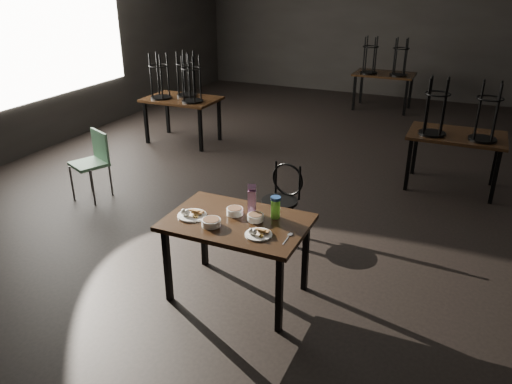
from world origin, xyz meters
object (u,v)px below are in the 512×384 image
at_px(bentwood_chair, 283,195).
at_px(school_chair, 93,158).
at_px(main_table, 237,229).
at_px(water_bottle, 276,207).
at_px(juice_carton, 252,200).

relative_size(bentwood_chair, school_chair, 0.95).
xyz_separation_m(bentwood_chair, school_chair, (-2.56, 0.01, 0.03)).
height_order(main_table, water_bottle, water_bottle).
distance_m(main_table, water_bottle, 0.38).
bearing_deg(bentwood_chair, juice_carton, -76.25).
xyz_separation_m(juice_carton, bentwood_chair, (-0.10, 1.02, -0.39)).
relative_size(water_bottle, bentwood_chair, 0.24).
bearing_deg(water_bottle, school_chair, 160.54).
distance_m(bentwood_chair, school_chair, 2.56).
bearing_deg(main_table, juice_carton, 69.87).
bearing_deg(main_table, bentwood_chair, 91.84).
bearing_deg(water_bottle, main_table, -146.93).
height_order(main_table, school_chair, school_chair).
xyz_separation_m(water_bottle, school_chair, (-2.88, 1.02, -0.33)).
xyz_separation_m(main_table, water_bottle, (0.28, 0.18, 0.18)).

